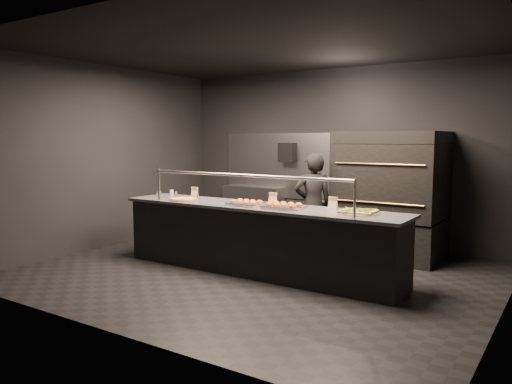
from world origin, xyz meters
TOP-DOWN VIEW (x-y plane):
  - room at (-0.02, 0.05)m, footprint 6.04×6.00m
  - service_counter at (0.00, -0.00)m, footprint 4.10×0.78m
  - pizza_oven at (1.20, 1.90)m, footprint 1.50×1.23m
  - prep_shelf at (-1.60, 2.32)m, footprint 1.20×0.35m
  - towel_dispenser at (-0.90, 2.39)m, footprint 0.30×0.20m
  - fire_extinguisher at (-0.35, 2.40)m, footprint 0.14×0.14m
  - beer_tap at (-1.95, 0.15)m, footprint 0.13×0.18m
  - round_pizza at (-1.17, -0.15)m, footprint 0.41×0.41m
  - slider_tray_a at (-0.13, -0.07)m, footprint 0.53×0.44m
  - slider_tray_b at (0.45, -0.06)m, footprint 0.55×0.44m
  - square_pizza at (1.40, 0.07)m, footprint 0.51×0.51m
  - condiment_jar at (-1.67, 0.17)m, footprint 0.14×0.06m
  - tent_cards at (-0.09, 0.28)m, footprint 2.42×0.04m
  - trash_bin at (-0.20, 2.17)m, footprint 0.44×0.44m
  - worker at (0.21, 1.23)m, footprint 0.69×0.66m

SIDE VIEW (x-z plane):
  - trash_bin at x=-0.20m, z-range 0.00..0.73m
  - prep_shelf at x=-1.60m, z-range 0.00..0.90m
  - service_counter at x=0.00m, z-range -0.22..1.15m
  - worker at x=0.21m, z-range 0.00..1.59m
  - round_pizza at x=-1.17m, z-range 0.92..0.95m
  - square_pizza at x=1.40m, z-range 0.92..0.96m
  - slider_tray_a at x=-0.13m, z-range 0.91..0.99m
  - slider_tray_b at x=0.45m, z-range 0.91..0.99m
  - condiment_jar at x=-1.67m, z-range 0.92..1.01m
  - pizza_oven at x=1.20m, z-range 0.01..1.92m
  - tent_cards at x=-0.09m, z-range 0.92..1.07m
  - beer_tap at x=-1.95m, z-range 0.82..1.30m
  - fire_extinguisher at x=-0.35m, z-range 0.81..1.31m
  - room at x=-0.02m, z-range 0.00..3.00m
  - towel_dispenser at x=-0.90m, z-range 1.38..1.73m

